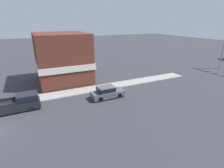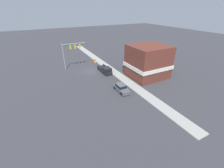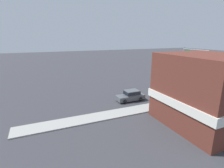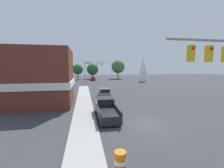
{
  "view_description": "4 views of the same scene",
  "coord_description": "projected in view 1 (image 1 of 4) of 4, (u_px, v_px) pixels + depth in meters",
  "views": [
    {
      "loc": [
        17.62,
        4.82,
        9.79
      ],
      "look_at": [
        -0.66,
        13.66,
        2.41
      ],
      "focal_mm": 28.0,
      "sensor_mm": 36.0,
      "label": 1
    },
    {
      "loc": [
        12.67,
        37.35,
        16.3
      ],
      "look_at": [
        0.71,
        14.57,
        2.87
      ],
      "focal_mm": 24.0,
      "sensor_mm": 36.0,
      "label": 2
    },
    {
      "loc": [
        -24.67,
        26.63,
        9.73
      ],
      "look_at": [
        -0.6,
        16.2,
        2.62
      ],
      "focal_mm": 28.0,
      "sensor_mm": 36.0,
      "label": 3
    },
    {
      "loc": [
        -5.63,
        -12.95,
        5.33
      ],
      "look_at": [
        -0.69,
        13.18,
        2.43
      ],
      "focal_mm": 24.0,
      "sensor_mm": 36.0,
      "label": 4
    }
  ],
  "objects": [
    {
      "name": "corner_brick_building",
      "position": [
        62.0,
        58.0,
        29.08
      ],
      "size": [
        9.3,
        8.4,
        7.96
      ],
      "color": "brown",
      "rests_on": "ground"
    },
    {
      "name": "car_lead",
      "position": [
        107.0,
        92.0,
        23.26
      ],
      "size": [
        1.79,
        4.43,
        1.64
      ],
      "color": "black",
      "rests_on": "ground"
    },
    {
      "name": "pickup_truck_parked",
      "position": [
        18.0,
        103.0,
        19.98
      ],
      "size": [
        1.98,
        5.8,
        1.87
      ],
      "color": "black",
      "rests_on": "ground"
    }
  ]
}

